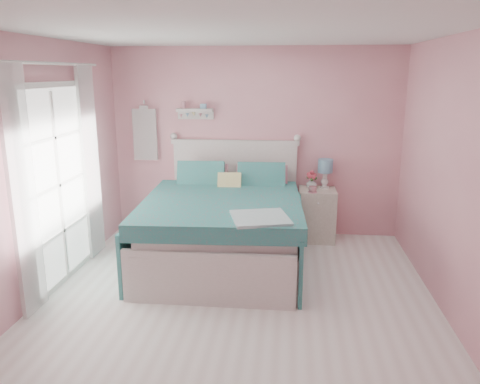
% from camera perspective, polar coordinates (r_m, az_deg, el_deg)
% --- Properties ---
extents(floor, '(4.50, 4.50, 0.00)m').
position_cam_1_polar(floor, '(4.81, -0.42, -13.52)').
color(floor, silver).
rests_on(floor, ground).
extents(room_shell, '(4.50, 4.50, 4.50)m').
position_cam_1_polar(room_shell, '(4.31, -0.46, 5.45)').
color(room_shell, '#CF8392').
rests_on(room_shell, floor).
extents(bed, '(1.91, 2.35, 1.34)m').
position_cam_1_polar(bed, '(5.67, -1.93, -4.34)').
color(bed, silver).
rests_on(bed, floor).
extents(nightstand, '(0.49, 0.49, 0.71)m').
position_cam_1_polar(nightstand, '(6.51, 9.34, -2.74)').
color(nightstand, beige).
rests_on(nightstand, floor).
extents(table_lamp, '(0.20, 0.20, 0.40)m').
position_cam_1_polar(table_lamp, '(6.45, 10.36, 2.89)').
color(table_lamp, white).
rests_on(table_lamp, nightstand).
extents(vase, '(0.19, 0.19, 0.15)m').
position_cam_1_polar(vase, '(6.45, 8.71, 1.07)').
color(vase, silver).
rests_on(vase, nightstand).
extents(teacup, '(0.12, 0.12, 0.08)m').
position_cam_1_polar(teacup, '(6.24, 8.83, 0.32)').
color(teacup, '#CB8893').
rests_on(teacup, nightstand).
extents(roses, '(0.14, 0.11, 0.12)m').
position_cam_1_polar(roses, '(6.42, 8.73, 2.05)').
color(roses, '#DA4A5F').
rests_on(roses, vase).
extents(wall_shelf, '(0.50, 0.15, 0.25)m').
position_cam_1_polar(wall_shelf, '(6.57, -5.52, 9.79)').
color(wall_shelf, silver).
rests_on(wall_shelf, room_shell).
extents(hanging_dress, '(0.34, 0.03, 0.72)m').
position_cam_1_polar(hanging_dress, '(6.78, -11.50, 6.87)').
color(hanging_dress, white).
rests_on(hanging_dress, room_shell).
extents(french_door, '(0.04, 1.32, 2.16)m').
position_cam_1_polar(french_door, '(5.37, -21.29, 0.71)').
color(french_door, silver).
rests_on(french_door, floor).
extents(curtain_near, '(0.04, 0.40, 2.32)m').
position_cam_1_polar(curtain_near, '(4.69, -24.96, -0.20)').
color(curtain_near, white).
rests_on(curtain_near, floor).
extents(curtain_far, '(0.04, 0.40, 2.32)m').
position_cam_1_polar(curtain_far, '(5.98, -17.75, 3.36)').
color(curtain_far, white).
rests_on(curtain_far, floor).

